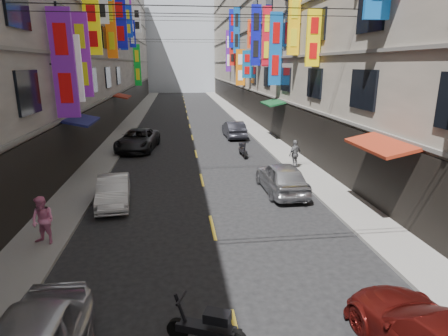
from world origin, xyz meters
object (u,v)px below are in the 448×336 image
object	(u,v)px
car_right_far	(234,129)
pedestrian_rfar	(295,154)
car_left_far	(138,140)
scooter_far_right	(243,150)
car_right_mid	(281,177)
pedestrian_lfar	(43,221)
scooter_crossing	(208,327)
car_left_mid	(113,191)

from	to	relation	value
car_right_far	pedestrian_rfar	distance (m)	10.48
car_left_far	pedestrian_rfar	distance (m)	11.43
scooter_far_right	car_left_far	xyz separation A→B (m)	(-7.02, 2.87, 0.28)
car_right_mid	pedestrian_lfar	size ratio (longest dim) A/B	2.66
scooter_far_right	pedestrian_rfar	bearing A→B (deg)	120.40
scooter_crossing	pedestrian_rfar	xyz separation A→B (m)	(6.07, 13.26, 0.50)
car_left_far	car_right_mid	size ratio (longest dim) A/B	1.21
scooter_crossing	car_left_mid	xyz separation A→B (m)	(-3.33, 8.93, 0.17)
car_left_mid	pedestrian_lfar	xyz separation A→B (m)	(-1.64, -3.74, 0.33)
car_right_mid	car_left_mid	bearing A→B (deg)	4.22
scooter_crossing	scooter_far_right	distance (m)	17.29
scooter_crossing	pedestrian_rfar	world-z (taller)	pedestrian_rfar
scooter_far_right	pedestrian_rfar	size ratio (longest dim) A/B	1.09
scooter_crossing	scooter_far_right	bearing A→B (deg)	10.56
scooter_crossing	car_right_far	world-z (taller)	car_right_far
scooter_far_right	pedestrian_lfar	size ratio (longest dim) A/B	1.11
car_right_far	pedestrian_rfar	xyz separation A→B (m)	(1.96, -10.29, 0.26)
scooter_crossing	car_left_far	bearing A→B (deg)	32.47
scooter_far_right	scooter_crossing	bearing A→B (deg)	74.84
scooter_far_right	car_right_far	xyz separation A→B (m)	(0.41, 6.66, 0.24)
car_right_far	pedestrian_rfar	size ratio (longest dim) A/B	2.52
scooter_crossing	car_left_far	xyz separation A→B (m)	(-3.33, 19.76, 0.28)
car_left_mid	car_right_mid	bearing A→B (deg)	-0.66
car_left_mid	pedestrian_lfar	distance (m)	4.09
pedestrian_lfar	pedestrian_rfar	world-z (taller)	pedestrian_rfar
car_right_far	pedestrian_lfar	size ratio (longest dim) A/B	2.55
scooter_crossing	pedestrian_rfar	bearing A→B (deg)	-1.70
car_left_far	car_right_far	world-z (taller)	car_left_far
car_left_mid	car_left_far	xyz separation A→B (m)	(-0.00, 10.83, 0.12)
scooter_far_right	car_right_mid	distance (m)	7.31
scooter_far_right	pedestrian_rfar	xyz separation A→B (m)	(2.38, -3.63, 0.50)
scooter_far_right	car_left_mid	xyz separation A→B (m)	(-7.02, -7.96, 0.17)
car_left_mid	pedestrian_rfar	distance (m)	10.35
car_left_mid	car_right_mid	xyz separation A→B (m)	(7.60, 0.68, 0.13)
scooter_far_right	pedestrian_lfar	bearing A→B (deg)	50.67
pedestrian_lfar	pedestrian_rfar	xyz separation A→B (m)	(11.04, 8.07, 0.01)
car_right_far	pedestrian_lfar	world-z (taller)	pedestrian_lfar
car_right_far	car_left_mid	bearing A→B (deg)	61.32
car_right_mid	car_right_far	xyz separation A→B (m)	(-0.17, 13.94, -0.05)
scooter_crossing	car_right_mid	distance (m)	10.52
car_left_mid	pedestrian_rfar	size ratio (longest dim) A/B	2.24
pedestrian_lfar	car_left_mid	bearing A→B (deg)	88.89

